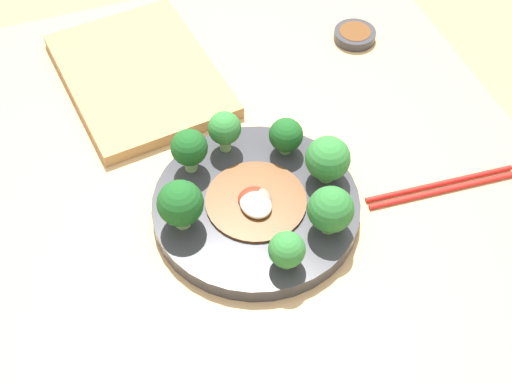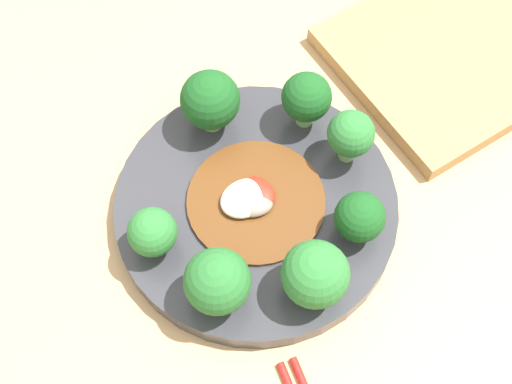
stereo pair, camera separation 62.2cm
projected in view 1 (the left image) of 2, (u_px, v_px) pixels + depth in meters
name	position (u px, v px, depth m)	size (l,w,h in m)	color
table	(250.00, 365.00, 1.21)	(1.05, 0.85, 0.78)	tan
plate	(256.00, 207.00, 0.92)	(0.27, 0.27, 0.02)	#333338
broccoli_northeast	(189.00, 148.00, 0.92)	(0.05, 0.05, 0.06)	#89B76B
broccoli_east	(225.00, 129.00, 0.94)	(0.04, 0.04, 0.06)	#89B76B
broccoli_south	(328.00, 159.00, 0.91)	(0.06, 0.06, 0.07)	#70A356
broccoli_southeast	(286.00, 135.00, 0.94)	(0.05, 0.05, 0.05)	#70A356
broccoli_west	(287.00, 250.00, 0.83)	(0.04, 0.04, 0.05)	#70A356
broccoli_southwest	(331.00, 210.00, 0.86)	(0.06, 0.06, 0.07)	#7AAD5B
broccoli_north	(180.00, 204.00, 0.86)	(0.06, 0.06, 0.07)	#89B76B
stirfry_center	(256.00, 201.00, 0.91)	(0.13, 0.13, 0.02)	#5B3314
chopsticks	(442.00, 187.00, 0.95)	(0.03, 0.21, 0.01)	red
sauce_dish	(355.00, 35.00, 1.14)	(0.07, 0.07, 0.02)	#333338
cutting_board	(140.00, 75.00, 1.08)	(0.31, 0.25, 0.02)	#AD7F4C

